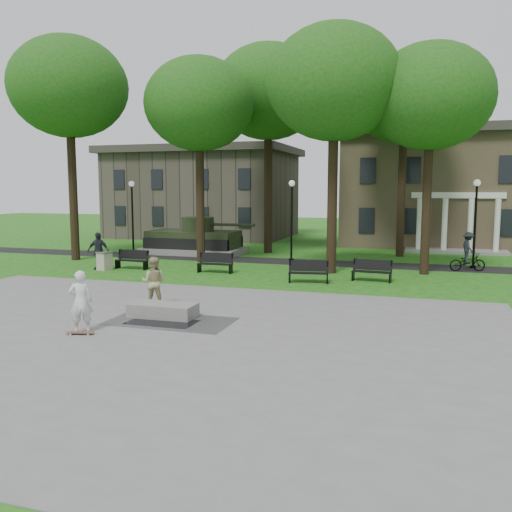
{
  "coord_description": "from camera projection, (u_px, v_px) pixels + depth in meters",
  "views": [
    {
      "loc": [
        7.96,
        -18.53,
        4.25
      ],
      "look_at": [
        1.15,
        3.26,
        1.4
      ],
      "focal_mm": 38.0,
      "sensor_mm": 36.0,
      "label": 1
    }
  ],
  "objects": [
    {
      "name": "skateboard",
      "position": [
        80.0,
        333.0,
        15.78
      ],
      "size": [
        0.8,
        0.41,
        0.07
      ],
      "primitive_type": "cube",
      "rotation": [
        0.0,
        0.0,
        0.28
      ],
      "color": "brown",
      "rests_on": "plaza"
    },
    {
      "name": "building_right",
      "position": [
        454.0,
        187.0,
        41.56
      ],
      "size": [
        17.0,
        12.0,
        8.6
      ],
      "color": "#9E8460",
      "rests_on": "ground"
    },
    {
      "name": "tree_4",
      "position": [
        268.0,
        93.0,
        34.89
      ],
      "size": [
        7.2,
        7.2,
        13.5
      ],
      "color": "black",
      "rests_on": "ground"
    },
    {
      "name": "tree_5",
      "position": [
        405.0,
        99.0,
        32.94
      ],
      "size": [
        6.4,
        6.4,
        12.44
      ],
      "color": "black",
      "rests_on": "ground"
    },
    {
      "name": "park_bench_1",
      "position": [
        216.0,
        262.0,
        27.49
      ],
      "size": [
        1.81,
        0.56,
        1.0
      ],
      "rotation": [
        0.0,
        0.0,
        0.02
      ],
      "color": "black",
      "rests_on": "ground"
    },
    {
      "name": "building_left",
      "position": [
        204.0,
        196.0,
        48.34
      ],
      "size": [
        15.0,
        10.0,
        7.2
      ],
      "primitive_type": "cube",
      "color": "#4C443D",
      "rests_on": "ground"
    },
    {
      "name": "plaza",
      "position": [
        134.0,
        336.0,
        15.7
      ],
      "size": [
        22.0,
        16.0,
        0.02
      ],
      "primitive_type": "cube",
      "color": "gray",
      "rests_on": "ground"
    },
    {
      "name": "tree_0",
      "position": [
        69.0,
        88.0,
        31.27
      ],
      "size": [
        6.8,
        6.8,
        12.97
      ],
      "color": "black",
      "rests_on": "ground"
    },
    {
      "name": "park_bench_3",
      "position": [
        372.0,
        270.0,
        24.92
      ],
      "size": [
        1.83,
        0.67,
        1.0
      ],
      "rotation": [
        0.0,
        0.0,
        -0.08
      ],
      "color": "black",
      "rests_on": "ground"
    },
    {
      "name": "tree_2",
      "position": [
        334.0,
        84.0,
        26.3
      ],
      "size": [
        6.6,
        6.6,
        12.16
      ],
      "color": "black",
      "rests_on": "ground"
    },
    {
      "name": "skateboarder",
      "position": [
        81.0,
        302.0,
        15.91
      ],
      "size": [
        0.81,
        0.75,
        1.86
      ],
      "primitive_type": "imported",
      "rotation": [
        0.0,
        0.0,
        3.75
      ],
      "color": "silver",
      "rests_on": "plaza"
    },
    {
      "name": "park_bench_0",
      "position": [
        132.0,
        259.0,
        28.8
      ],
      "size": [
        1.81,
        0.57,
        1.0
      ],
      "rotation": [
        0.0,
        0.0,
        -0.03
      ],
      "color": "black",
      "rests_on": "ground"
    },
    {
      "name": "lamp_mid",
      "position": [
        292.0,
        214.0,
        31.59
      ],
      "size": [
        0.36,
        0.36,
        4.73
      ],
      "color": "black",
      "rests_on": "ground"
    },
    {
      "name": "footpath",
      "position": [
        282.0,
        261.0,
        31.8
      ],
      "size": [
        44.0,
        2.6,
        0.01
      ],
      "primitive_type": "cube",
      "color": "black",
      "rests_on": "ground"
    },
    {
      "name": "tank_monument",
      "position": [
        194.0,
        241.0,
        35.5
      ],
      "size": [
        7.45,
        3.4,
        2.4
      ],
      "color": "gray",
      "rests_on": "ground"
    },
    {
      "name": "ground",
      "position": [
        201.0,
        302.0,
        20.44
      ],
      "size": [
        120.0,
        120.0,
        0.0
      ],
      "primitive_type": "plane",
      "color": "#1A5113",
      "rests_on": "ground"
    },
    {
      "name": "concrete_block",
      "position": [
        163.0,
        310.0,
        17.93
      ],
      "size": [
        2.21,
        1.03,
        0.45
      ],
      "primitive_type": "cube",
      "rotation": [
        0.0,
        0.0,
        0.01
      ],
      "color": "gray",
      "rests_on": "plaza"
    },
    {
      "name": "friend_watching",
      "position": [
        154.0,
        282.0,
        19.43
      ],
      "size": [
        1.02,
        0.88,
        1.81
      ],
      "primitive_type": "imported",
      "rotation": [
        0.0,
        0.0,
        3.39
      ],
      "color": "tan",
      "rests_on": "plaza"
    },
    {
      "name": "lamp_left",
      "position": [
        132.0,
        211.0,
        34.7
      ],
      "size": [
        0.36,
        0.36,
        4.73
      ],
      "color": "black",
      "rests_on": "ground"
    },
    {
      "name": "pedestrian_walker",
      "position": [
        98.0,
        251.0,
        28.51
      ],
      "size": [
        1.22,
        0.67,
        1.97
      ],
      "primitive_type": "imported",
      "rotation": [
        0.0,
        0.0,
        0.17
      ],
      "color": "#20232B",
      "rests_on": "ground"
    },
    {
      "name": "tree_3",
      "position": [
        431.0,
        97.0,
        26.0
      ],
      "size": [
        6.0,
        6.0,
        11.19
      ],
      "color": "black",
      "rests_on": "ground"
    },
    {
      "name": "puddle",
      "position": [
        162.0,
        322.0,
        17.23
      ],
      "size": [
        2.2,
        1.2,
        0.0
      ],
      "primitive_type": "cube",
      "color": "black",
      "rests_on": "plaza"
    },
    {
      "name": "lamp_right",
      "position": [
        475.0,
        216.0,
        28.63
      ],
      "size": [
        0.36,
        0.36,
        4.73
      ],
      "color": "black",
      "rests_on": "ground"
    },
    {
      "name": "park_bench_2",
      "position": [
        309.0,
        271.0,
        24.56
      ],
      "size": [
        1.85,
        0.8,
        1.0
      ],
      "rotation": [
        0.0,
        0.0,
        0.16
      ],
      "color": "black",
      "rests_on": "ground"
    },
    {
      "name": "trash_bin",
      "position": [
        104.0,
        261.0,
        28.36
      ],
      "size": [
        0.8,
        0.8,
        0.96
      ],
      "rotation": [
        0.0,
        0.0,
        -0.25
      ],
      "color": "#BBB39A",
      "rests_on": "ground"
    },
    {
      "name": "cyclist",
      "position": [
        468.0,
        255.0,
        27.9
      ],
      "size": [
        1.92,
        1.15,
        2.04
      ],
      "rotation": [
        0.0,
        0.0,
        1.86
      ],
      "color": "black",
      "rests_on": "ground"
    },
    {
      "name": "tree_1",
      "position": [
        199.0,
        105.0,
        30.6
      ],
      "size": [
        6.2,
        6.2,
        11.63
      ],
      "color": "black",
      "rests_on": "ground"
    }
  ]
}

